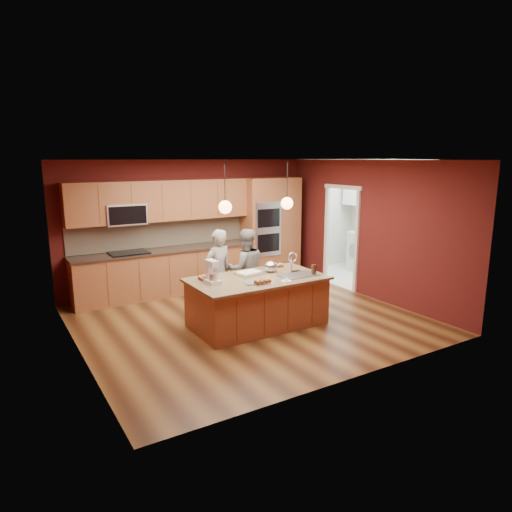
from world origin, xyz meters
TOP-DOWN VIEW (x-y plane):
  - floor at (0.00, 0.00)m, footprint 5.50×5.50m
  - ceiling at (0.00, 0.00)m, footprint 5.50×5.50m
  - wall_back at (0.00, 2.50)m, footprint 5.50×0.00m
  - wall_front at (0.00, -2.50)m, footprint 5.50×0.00m
  - wall_left at (-2.75, 0.00)m, footprint 0.00×5.00m
  - wall_right at (2.75, 0.00)m, footprint 0.00×5.00m
  - cabinet_run at (-0.68, 2.25)m, footprint 3.74×0.64m
  - oven_column at (1.85, 2.19)m, footprint 1.30×0.62m
  - doorway_trim at (2.73, 0.80)m, footprint 0.08×1.11m
  - laundry_room at (4.35, 1.20)m, footprint 2.60×2.70m
  - pendant_left at (-0.57, -0.26)m, footprint 0.20×0.20m
  - pendant_right at (0.57, -0.26)m, footprint 0.20×0.20m
  - island at (0.01, -0.27)m, footprint 2.21×1.24m
  - person_left at (-0.28, 0.61)m, footprint 0.62×0.47m
  - person_right at (0.28, 0.61)m, footprint 0.84×0.72m
  - stand_mixer at (-0.78, -0.19)m, footprint 0.21×0.28m
  - sheet_cake at (-0.00, -0.00)m, footprint 0.48×0.39m
  - cooling_rack at (-0.18, -0.52)m, footprint 0.43×0.37m
  - mixing_bowl at (0.40, -0.05)m, footprint 0.24×0.24m
  - plate at (0.26, -0.70)m, footprint 0.16×0.16m
  - tumbler at (0.92, -0.57)m, footprint 0.08×0.08m
  - phone at (0.79, -0.24)m, footprint 0.15×0.09m
  - cupcakes_left at (-0.82, 0.07)m, footprint 0.14×0.21m
  - cupcakes_rack at (-0.13, -0.63)m, footprint 0.29×0.14m
  - cupcakes_right at (0.65, 0.17)m, footprint 0.30×0.15m
  - washer at (4.19, 0.86)m, footprint 0.82×0.83m
  - dryer at (4.17, 1.57)m, footprint 0.72×0.74m

SIDE VIEW (x-z plane):
  - floor at x=0.00m, z-range 0.00..0.00m
  - island at x=0.01m, z-range -0.18..1.02m
  - dryer at x=4.17m, z-range 0.00..0.96m
  - washer at x=4.19m, z-range 0.00..1.05m
  - person_right at x=0.28m, z-range 0.00..1.48m
  - person_left at x=-0.28m, z-range 0.00..1.52m
  - phone at x=0.79m, z-range 0.82..0.83m
  - plate at x=0.26m, z-range 0.82..0.83m
  - cooling_rack at x=-0.18m, z-range 0.82..0.83m
  - sheet_cake at x=0.00m, z-range 0.81..0.86m
  - cupcakes_left at x=-0.82m, z-range 0.81..0.88m
  - cupcakes_right at x=0.65m, z-range 0.81..0.88m
  - cupcakes_rack at x=-0.13m, z-range 0.83..0.90m
  - tumbler at x=0.92m, z-range 0.81..0.98m
  - mixing_bowl at x=0.40m, z-range 0.81..1.01m
  - stand_mixer at x=-0.78m, z-range 0.79..1.16m
  - cabinet_run at x=-0.68m, z-range -0.17..2.13m
  - doorway_trim at x=2.73m, z-range -0.05..2.15m
  - oven_column at x=1.85m, z-range 0.00..2.30m
  - wall_back at x=0.00m, z-range -1.40..4.10m
  - wall_front at x=0.00m, z-range -1.40..4.10m
  - wall_left at x=-2.75m, z-range -1.15..3.85m
  - wall_right at x=2.75m, z-range -1.15..3.85m
  - laundry_room at x=4.35m, z-range 0.60..3.30m
  - pendant_left at x=-0.57m, z-range 1.60..2.40m
  - pendant_right at x=0.57m, z-range 1.60..2.40m
  - ceiling at x=0.00m, z-range 2.70..2.70m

